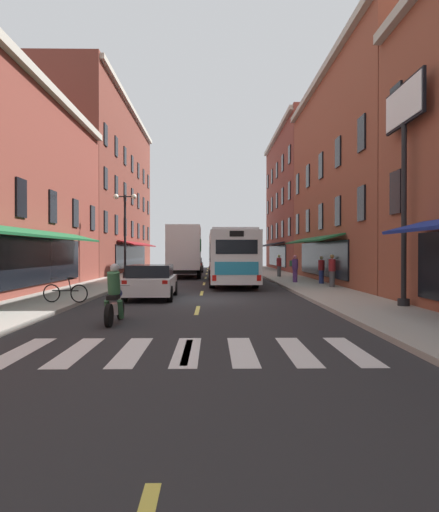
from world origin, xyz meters
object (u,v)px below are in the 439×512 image
object	(u,v)px
pedestrian_mid	(332,270)
pedestrian_near	(295,268)
bicycle_near	(65,293)
pedestrian_far	(321,270)
pedestrian_rear	(279,265)
motorcycle_rider	(115,298)
box_truck	(185,251)
sedan_mid	(193,265)
street_lamp_twin	(125,233)
billboard_sign	(404,135)
transit_bus	(231,256)
sedan_near	(151,281)

from	to	relation	value
pedestrian_mid	pedestrian_near	bearing A→B (deg)	-141.81
bicycle_near	pedestrian_far	distance (m)	15.33
pedestrian_mid	pedestrian_rear	bearing A→B (deg)	-153.14
pedestrian_near	pedestrian_far	size ratio (longest dim) A/B	1.03
motorcycle_rider	bicycle_near	size ratio (longest dim) A/B	1.22
pedestrian_rear	box_truck	bearing A→B (deg)	69.61
bicycle_near	pedestrian_rear	distance (m)	20.36
pedestrian_rear	pedestrian_far	bearing A→B (deg)	-179.48
sedan_mid	pedestrian_rear	bearing A→B (deg)	-56.08
motorcycle_rider	pedestrian_far	bearing A→B (deg)	57.05
pedestrian_far	pedestrian_mid	bearing A→B (deg)	67.55
sedan_mid	pedestrian_far	bearing A→B (deg)	-65.24
motorcycle_rider	pedestrian_rear	xyz separation A→B (m)	(7.68, 21.60, 0.26)
motorcycle_rider	bicycle_near	xyz separation A→B (m)	(-2.63, 4.05, -0.21)
street_lamp_twin	pedestrian_far	bearing A→B (deg)	-8.43
motorcycle_rider	billboard_sign	bearing A→B (deg)	17.09
pedestrian_rear	street_lamp_twin	distance (m)	12.08
billboard_sign	sedan_mid	world-z (taller)	billboard_sign
bicycle_near	pedestrian_near	bearing A→B (deg)	47.02
pedestrian_mid	motorcycle_rider	bearing A→B (deg)	-18.86
pedestrian_near	pedestrian_mid	bearing A→B (deg)	62.42
sedan_mid	street_lamp_twin	size ratio (longest dim) A/B	0.81
pedestrian_near	transit_bus	bearing A→B (deg)	-51.19
sedan_mid	motorcycle_rider	distance (m)	31.79
pedestrian_far	street_lamp_twin	size ratio (longest dim) A/B	0.29
street_lamp_twin	motorcycle_rider	bearing A→B (deg)	-80.44
box_truck	pedestrian_mid	world-z (taller)	box_truck
bicycle_near	pedestrian_near	size ratio (longest dim) A/B	1.04
sedan_near	pedestrian_mid	world-z (taller)	pedestrian_mid
box_truck	bicycle_near	bearing A→B (deg)	-99.74
box_truck	pedestrian_rear	distance (m)	7.27
pedestrian_mid	pedestrian_far	xyz separation A→B (m)	(0.05, 2.61, -0.06)
sedan_near	pedestrian_rear	bearing A→B (deg)	62.94
sedan_near	pedestrian_far	world-z (taller)	pedestrian_far
sedan_mid	motorcycle_rider	xyz separation A→B (m)	(-0.83, -31.77, -0.01)
pedestrian_rear	street_lamp_twin	world-z (taller)	street_lamp_twin
sedan_mid	motorcycle_rider	world-z (taller)	motorcycle_rider
transit_bus	pedestrian_rear	distance (m)	7.25
pedestrian_near	pedestrian_mid	world-z (taller)	pedestrian_mid
sedan_near	street_lamp_twin	world-z (taller)	street_lamp_twin
billboard_sign	pedestrian_far	xyz separation A→B (m)	(-0.20, 11.12, -5.02)
billboard_sign	street_lamp_twin	distance (m)	17.74
box_truck	sedan_near	distance (m)	16.20
sedan_near	street_lamp_twin	xyz separation A→B (m)	(-2.76, 8.90, 2.39)
motorcycle_rider	pedestrian_near	size ratio (longest dim) A/B	1.26
transit_bus	street_lamp_twin	world-z (taller)	street_lamp_twin
pedestrian_mid	transit_bus	bearing A→B (deg)	-109.22
sedan_near	pedestrian_near	size ratio (longest dim) A/B	2.60
sedan_mid	transit_bus	bearing A→B (deg)	-79.56
pedestrian_near	pedestrian_far	world-z (taller)	pedestrian_near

